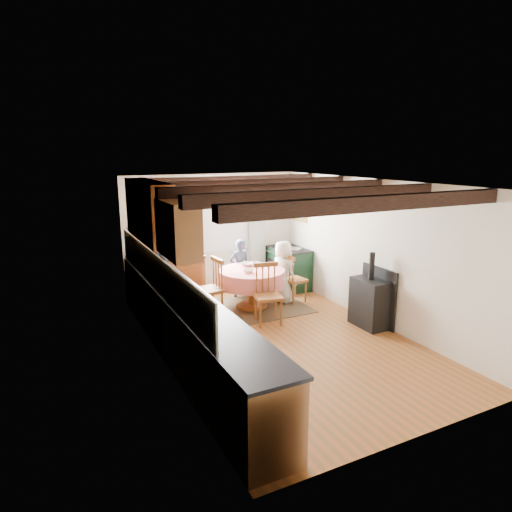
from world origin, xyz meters
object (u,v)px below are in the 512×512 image
chair_near (268,294)px  child_far (240,268)px  child_right (283,272)px  chair_left (209,288)px  dining_table (252,289)px  cup (254,264)px  aga_range (288,268)px  chair_right (295,278)px  cast_iron_stove (370,290)px

chair_near → child_far: (0.17, 1.51, 0.07)m
child_right → child_far: bearing=25.7°
chair_near → child_right: (0.77, 0.85, 0.09)m
chair_left → child_right: 1.53m
dining_table → child_right: 0.72m
cup → aga_range: bearing=28.0°
dining_table → chair_right: (0.90, -0.03, 0.10)m
chair_near → child_far: bearing=96.6°
cup → child_far: bearing=97.8°
dining_table → child_far: size_ratio=1.03×
dining_table → chair_right: 0.90m
dining_table → chair_left: bearing=-178.0°
chair_right → child_far: 1.10m
aga_range → child_right: 0.92m
cup → chair_left: bearing=-168.0°
child_right → chair_right: bearing=-124.0°
chair_right → cast_iron_stove: (0.44, -1.63, 0.16)m
chair_left → cup: chair_left is taller
dining_table → chair_near: 0.83m
child_right → cup: child_right is taller
aga_range → child_right: child_right is taller
chair_left → chair_right: chair_left is taller
chair_left → cast_iron_stove: (2.19, -1.63, 0.11)m
chair_left → child_far: bearing=123.0°
dining_table → child_far: child_far is taller
dining_table → chair_left: size_ratio=1.17×
chair_left → child_right: (1.53, 0.07, 0.08)m
chair_left → chair_right: 1.75m
chair_left → chair_right: size_ratio=1.11×
chair_right → cup: (-0.75, 0.21, 0.31)m
child_right → cup: size_ratio=11.53×
dining_table → chair_left: (-0.85, -0.03, 0.15)m
cast_iron_stove → child_far: size_ratio=1.07×
chair_near → child_right: 1.15m
child_right → cup: 0.58m
cup → chair_near: bearing=-103.4°
chair_right → cup: chair_right is taller
aga_range → cup: 1.27m
child_far → cup: bearing=98.0°
cast_iron_stove → chair_near: bearing=149.3°
chair_right → child_right: bearing=65.7°
aga_range → child_far: (-1.15, -0.06, 0.14)m
chair_right → child_far: bearing=41.4°
dining_table → chair_left: 0.87m
chair_near → child_far: size_ratio=0.88×
chair_left → cup: size_ratio=9.93×
dining_table → child_far: (0.08, 0.70, 0.22)m
child_far → child_right: child_right is taller
dining_table → chair_near: chair_near is taller
chair_near → chair_right: bearing=51.3°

